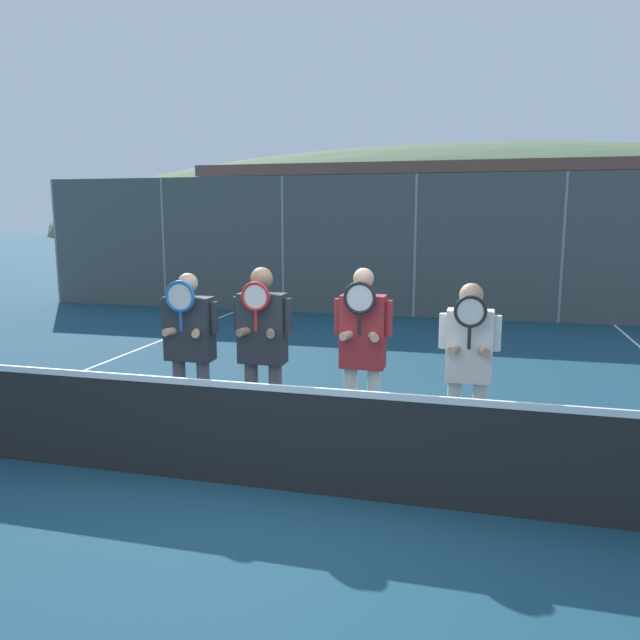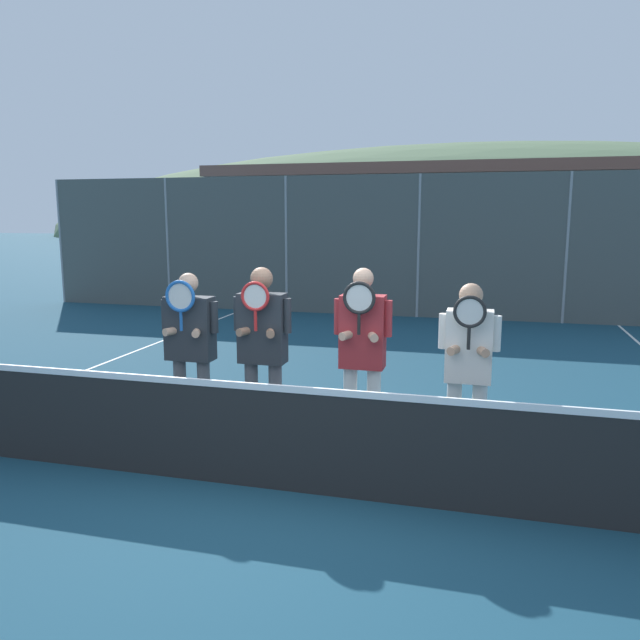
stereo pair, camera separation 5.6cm
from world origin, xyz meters
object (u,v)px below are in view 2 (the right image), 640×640
object	(u,v)px
player_center_left	(262,342)
player_rightmost	(468,362)
car_left_of_center	(459,269)
player_center_right	(362,349)
car_far_left	(274,266)
player_leftmost	(190,341)

from	to	relation	value
player_center_left	player_rightmost	bearing A→B (deg)	-0.63
player_center_left	player_rightmost	world-z (taller)	player_center_left
car_left_of_center	player_center_right	bearing A→B (deg)	-92.00
player_center_right	player_rightmost	distance (m)	0.97
player_center_left	player_center_right	bearing A→B (deg)	1.75
player_center_left	car_far_left	size ratio (longest dim) A/B	0.38
player_rightmost	car_left_of_center	distance (m)	10.86
player_center_left	car_far_left	distance (m)	11.30
player_leftmost	player_center_left	world-z (taller)	player_center_left
player_center_left	player_center_right	distance (m)	0.98
player_center_left	player_rightmost	distance (m)	1.94
player_rightmost	car_left_of_center	bearing A→B (deg)	93.11
player_leftmost	player_center_right	bearing A→B (deg)	-1.63
player_rightmost	car_left_of_center	xyz separation A→B (m)	(-0.59, 10.84, -0.11)
player_rightmost	car_far_left	size ratio (longest dim) A/B	0.36
player_center_right	car_left_of_center	bearing A→B (deg)	88.00
car_far_left	car_left_of_center	world-z (taller)	car_left_of_center
player_center_left	player_center_right	world-z (taller)	player_center_right
car_far_left	car_left_of_center	distance (m)	5.00
player_leftmost	car_far_left	size ratio (longest dim) A/B	0.36
player_center_right	player_rightmost	size ratio (longest dim) A/B	1.06
player_center_right	player_rightmost	bearing A→B (deg)	-3.04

